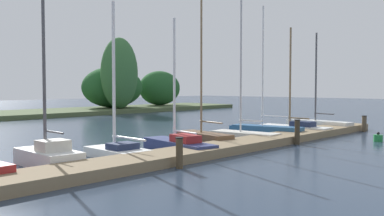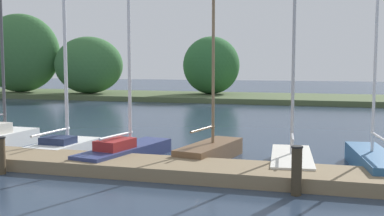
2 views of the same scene
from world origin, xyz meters
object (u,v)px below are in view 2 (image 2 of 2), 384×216
Objects in this scene: sailboat_4 at (127,150)px; mooring_piling_2 at (297,170)px; sailboat_7 at (373,159)px; sailboat_6 at (292,156)px; mooring_piling_1 at (1,155)px; sailboat_2 at (3,134)px; sailboat_3 at (65,142)px; sailboat_5 at (212,148)px.

mooring_piling_2 is (5.34, -2.53, 0.25)m from sailboat_4.
sailboat_7 reaches higher than sailboat_4.
sailboat_6 is (5.03, 0.36, 0.01)m from sailboat_4.
sailboat_4 is 3.68m from mooring_piling_1.
sailboat_6 is 6.66× the size of mooring_piling_2.
sailboat_2 reaches higher than sailboat_3.
sailboat_5 is 6.86× the size of mooring_piling_1.
mooring_piling_2 is (2.81, -3.35, 0.20)m from sailboat_5.
sailboat_5 reaches higher than mooring_piling_1.
mooring_piling_1 is at bearing 135.53° from sailboat_5.
sailboat_5 is at bearing 74.48° from sailboat_6.
sailboat_2 reaches higher than mooring_piling_1.
sailboat_2 is at bearing 81.76° from sailboat_6.
sailboat_6 is 2.23m from sailboat_7.
sailboat_3 is 7.62m from sailboat_6.
sailboat_2 reaches higher than mooring_piling_2.
sailboat_5 is at bearing -87.78° from sailboat_2.
mooring_piling_1 is (-9.83, -3.13, 0.17)m from sailboat_7.
sailboat_3 is 3.30m from mooring_piling_1.
sailboat_3 is 1.07× the size of sailboat_4.
sailboat_7 is 3.60m from mooring_piling_2.
sailboat_3 is at bearing 87.10° from sailboat_4.
sailboat_6 is 2.91m from mooring_piling_2.
sailboat_2 is 1.10× the size of sailboat_6.
sailboat_5 is at bearing -84.95° from sailboat_3.
mooring_piling_1 is at bearing 100.24° from sailboat_7.
mooring_piling_2 is at bearing 0.68° from mooring_piling_1.
sailboat_6 is (7.61, -0.32, -0.01)m from sailboat_3.
sailboat_6 is at bearing -74.19° from sailboat_4.
sailboat_6 reaches higher than mooring_piling_2.
sailboat_2 is 1.21× the size of sailboat_7.
sailboat_7 is 10.32m from mooring_piling_1.
sailboat_3 is 2.67m from sailboat_4.
sailboat_7 is 6.80× the size of mooring_piling_1.
mooring_piling_1 is 7.92m from mooring_piling_2.
sailboat_4 is (2.58, -0.68, -0.02)m from sailboat_3.
sailboat_7 is 6.06× the size of mooring_piling_2.
sailboat_4 is at bearing 86.57° from sailboat_7.
sailboat_2 is 11.17m from mooring_piling_2.
sailboat_2 is at bearing 80.63° from sailboat_7.
mooring_piling_2 reaches higher than mooring_piling_1.
mooring_piling_1 is at bearing 106.34° from sailboat_6.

